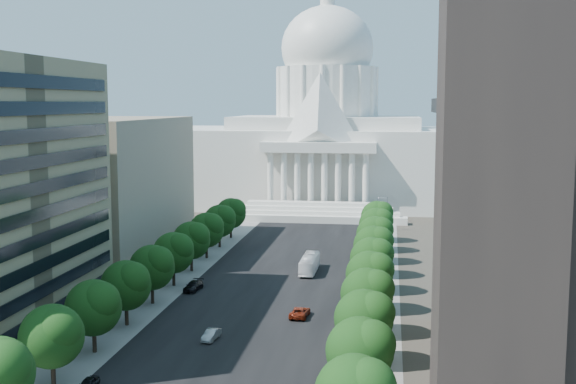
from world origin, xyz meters
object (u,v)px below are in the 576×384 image
at_px(car_dark_b, 193,286).
at_px(city_bus, 309,264).
at_px(car_red, 300,312).
at_px(car_silver, 211,335).

height_order(car_dark_b, city_bus, city_bus).
distance_m(car_red, car_dark_b, 24.73).
bearing_deg(car_silver, city_bus, 85.69).
distance_m(car_dark_b, city_bus, 25.53).
bearing_deg(city_bus, car_dark_b, -137.39).
height_order(car_silver, city_bus, city_bus).
bearing_deg(car_silver, car_red, 56.58).
distance_m(car_silver, city_bus, 43.99).
distance_m(car_silver, car_red, 16.82).
distance_m(car_silver, car_dark_b, 27.73).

